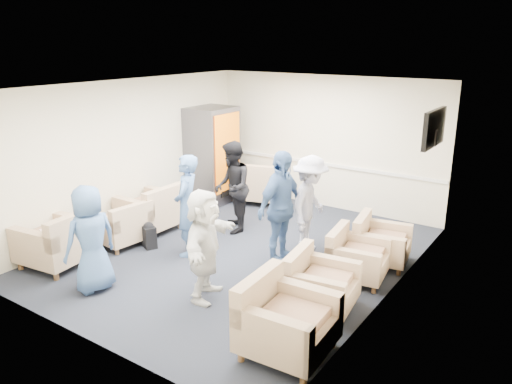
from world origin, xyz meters
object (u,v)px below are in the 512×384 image
Objects in this scene: person_back_right at (310,204)px; person_back_left at (232,187)px; armchair_right_midfar at (355,258)px; armchair_left_far at (152,212)px; armchair_left_mid at (123,227)px; armchair_right_near at (283,323)px; armchair_right_midnear at (318,285)px; vending_machine at (212,155)px; person_mid_right at (281,208)px; armchair_corner at (260,185)px; person_front_right at (205,245)px; person_mid_left at (187,206)px; person_front_left at (91,239)px; armchair_left_near at (59,243)px; armchair_right_far at (379,244)px.

person_back_left is at bearing 79.84° from person_back_right.
armchair_left_far is at bearing 86.50° from armchair_right_midfar.
armchair_right_near reaches higher than armchair_left_mid.
armchair_left_far is 3.85m from armchair_right_midnear.
armchair_left_far is at bearing -170.62° from armchair_left_mid.
vending_machine is at bearing -168.42° from person_back_left.
person_back_right is 0.90× the size of person_mid_right.
person_front_right is (1.69, -3.84, 0.39)m from armchair_corner.
person_mid_right is (1.40, 0.57, 0.07)m from person_mid_left.
armchair_right_midfar is 3.74m from person_front_left.
armchair_corner is 2.97m from person_mid_left.
person_mid_right reaches higher than armchair_left_near.
person_front_right reaches higher than armchair_right_near.
person_back_right is at bearing 90.53° from armchair_right_far.
person_front_left is (-2.86, -2.36, 0.44)m from armchair_right_midfar.
person_front_right is (2.58, -3.35, -0.25)m from vending_machine.
person_front_left is 0.85× the size of person_mid_right.
armchair_right_midnear is at bearing 169.51° from armchair_right_midfar.
armchair_left_near is at bearing -90.44° from person_front_left.
person_front_left reaches higher than armchair_left_far.
armchair_left_far is 1.02× the size of armchair_right_far.
person_front_left is at bearing 25.29° from armchair_left_far.
person_back_left is at bearing 125.16° from armchair_left_far.
vending_machine is at bearing -174.03° from armchair_left_far.
armchair_right_far is (0.01, 2.86, -0.05)m from armchair_right_near.
armchair_right_near is 3.07m from person_mid_left.
person_front_right is (1.43, 0.71, 0.01)m from person_front_left.
armchair_right_midfar is 0.50× the size of person_mid_right.
person_back_left is at bearing 149.52° from armchair_left_mid.
vending_machine reaches higher than person_mid_right.
person_mid_left is at bearing 31.40° from person_front_right.
person_back_left is 1.57m from person_mid_right.
vending_machine is (-0.08, 3.85, 0.64)m from armchair_left_near.
armchair_corner is at bearing 55.58° from armchair_right_far.
armchair_left_near is 1.18× the size of armchair_left_mid.
armchair_right_near is at bearing 37.16° from person_mid_left.
armchair_left_near is 1.15m from person_front_left.
person_mid_left is (0.53, -2.89, 0.45)m from armchair_corner.
armchair_right_midnear is at bearing 98.80° from armchair_left_near.
person_front_left is 0.99× the size of person_front_right.
person_mid_left reaches higher than armchair_left_near.
person_front_right is at bearing 81.19° from armchair_left_mid.
armchair_left_mid is at bearing -135.26° from person_front_left.
person_back_right is (1.56, 1.21, -0.02)m from person_mid_left.
armchair_left_far is 0.56× the size of person_back_left.
person_mid_right is at bearing 156.13° from person_back_right.
armchair_right_far is 4.29m from person_front_left.
person_front_right is (2.38, -1.35, 0.40)m from armchair_left_far.
armchair_right_near is 0.55× the size of person_mid_right.
person_mid_left is (1.41, -2.39, -0.19)m from vending_machine.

